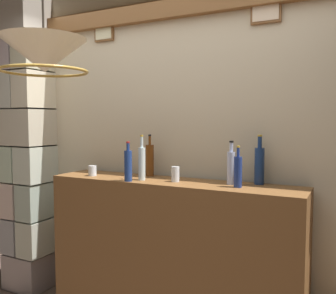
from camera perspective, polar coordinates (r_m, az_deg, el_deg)
panelled_rear_partition at (r=2.89m, az=2.90°, el=1.38°), size 3.40×0.15×2.76m
stone_pillar at (r=3.66m, az=-20.73°, el=0.23°), size 0.44×0.40×2.69m
bar_shelf_unit at (r=2.83m, az=0.48°, el=-16.83°), size 1.90×0.39×1.15m
liquor_bottle_tequila at (r=2.70m, az=-4.09°, el=-2.41°), size 0.05×0.05×0.33m
liquor_bottle_brandy at (r=2.55m, az=9.78°, el=-3.03°), size 0.06×0.06×0.30m
liquor_bottle_amaro at (r=2.89m, az=-2.85°, el=-2.00°), size 0.06×0.06×0.33m
liquor_bottle_mezcal at (r=2.60m, az=14.02°, el=-2.66°), size 0.07×0.07×0.34m
liquor_bottle_whiskey at (r=2.66m, az=-6.21°, el=-2.79°), size 0.06×0.06×0.29m
liquor_bottle_vodka at (r=2.45m, az=10.81°, el=-3.71°), size 0.05×0.05×0.27m
glass_tumbler_rocks at (r=2.63m, az=1.15°, el=-4.24°), size 0.06×0.06×0.11m
glass_tumbler_highball at (r=2.97m, az=-11.66°, el=-3.63°), size 0.06×0.06×0.08m
pendant_lamp at (r=2.21m, az=-18.70°, el=13.17°), size 0.48×0.48×0.49m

